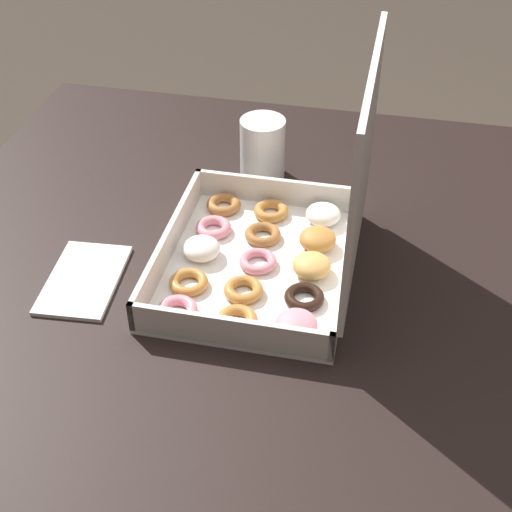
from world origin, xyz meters
The scene contains 4 objects.
dining_table centered at (0.00, 0.00, 0.64)m, with size 0.94×0.94×0.75m.
donut_box centered at (0.03, 0.09, 0.82)m, with size 0.33×0.27×0.32m.
coffee_mug centered at (-0.21, 0.01, 0.81)m, with size 0.08×0.08×0.10m.
paper_napkin centered at (0.11, -0.18, 0.76)m, with size 0.16×0.11×0.01m.
Camera 1 is at (0.80, 0.21, 1.41)m, focal length 50.00 mm.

